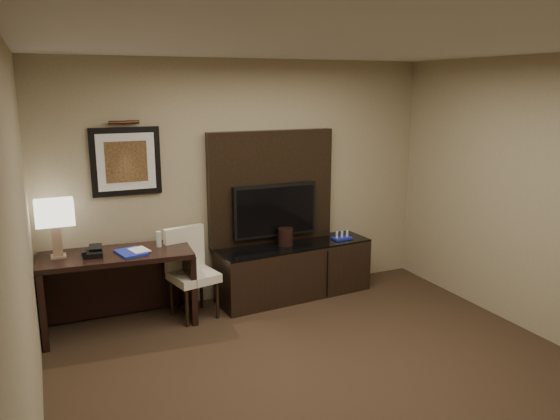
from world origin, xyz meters
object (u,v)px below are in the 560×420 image
credenza (294,270)px  desk_chair (194,276)px  desk (118,290)px  tv (275,210)px  ice_bucket (285,237)px  desk_phone (93,252)px  minibar_tray (342,236)px  water_bottle (159,239)px  table_lamp (56,230)px

credenza → desk_chair: desk_chair is taller
desk → credenza: size_ratio=0.81×
tv → ice_bucket: size_ratio=5.02×
desk_chair → ice_bucket: size_ratio=4.64×
desk_phone → minibar_tray: (2.82, 0.06, -0.17)m
desk_chair → desk_phone: (-0.98, 0.03, 0.37)m
credenza → water_bottle: (-1.55, -0.01, 0.56)m
credenza → ice_bucket: size_ratio=9.13×
tv → water_bottle: tv is taller
tv → desk_phone: tv is taller
desk_phone → minibar_tray: bearing=8.2°
ice_bucket → tv: bearing=125.0°
desk_phone → ice_bucket: (2.10, 0.10, -0.11)m
credenza → tv: size_ratio=1.82×
desk → tv: 1.91m
tv → table_lamp: bearing=-177.3°
desk → table_lamp: bearing=175.5°
desk → desk_chair: size_ratio=1.60×
tv → water_bottle: (-1.36, -0.15, -0.15)m
table_lamp → ice_bucket: size_ratio=2.74×
table_lamp → desk_chair: bearing=-6.4°
credenza → tv: tv is taller
credenza → desk_chair: size_ratio=1.97×
desk → credenza: desk is taller
tv → ice_bucket: (0.08, -0.12, -0.29)m
table_lamp → minibar_tray: (3.13, -0.05, -0.40)m
desk_chair → desk_phone: size_ratio=5.00×
desk_chair → minibar_tray: bearing=-9.4°
desk_chair → table_lamp: 1.43m
desk → credenza: 1.99m
credenza → table_lamp: table_lamp is taller
credenza → desk_chair: 1.24m
desk → minibar_tray: desk is taller
tv → water_bottle: size_ratio=6.14×
table_lamp → water_bottle: size_ratio=3.35×
desk_chair → desk_phone: bearing=165.8°
credenza → ice_bucket: ice_bucket is taller
desk_phone → ice_bucket: desk_phone is taller
tv → table_lamp: size_ratio=1.83×
desk_phone → minibar_tray: 2.83m
desk → desk_phone: 0.49m
credenza → desk_chair: bearing=-179.2°
table_lamp → desk_phone: size_ratio=2.95×
minibar_tray → ice_bucket: bearing=176.8°
ice_bucket → minibar_tray: size_ratio=0.88×
water_bottle → minibar_tray: bearing=-0.2°
ice_bucket → table_lamp: bearing=179.8°
desk → ice_bucket: size_ratio=7.41×
tv → ice_bucket: 0.33m
table_lamp → minibar_tray: size_ratio=2.42×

